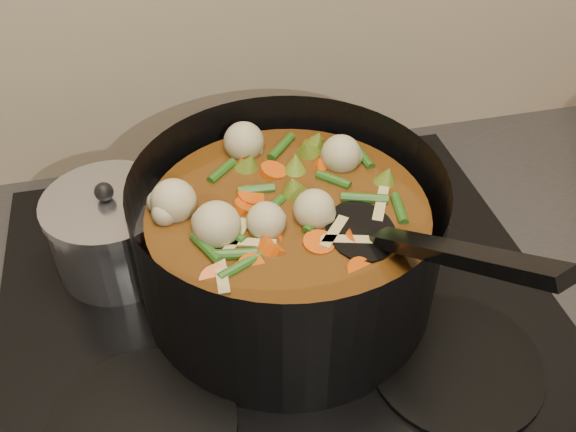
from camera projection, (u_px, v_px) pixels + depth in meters
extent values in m
cube|color=black|center=(278.00, 324.00, 0.76)|extent=(2.64, 0.64, 0.05)
cube|color=black|center=(278.00, 305.00, 0.74)|extent=(0.62, 0.54, 0.02)
cylinder|color=black|center=(143.00, 428.00, 0.61)|extent=(0.18, 0.18, 0.01)
cylinder|color=black|center=(456.00, 363.00, 0.66)|extent=(0.18, 0.18, 0.01)
cylinder|color=black|center=(129.00, 243.00, 0.80)|extent=(0.18, 0.18, 0.01)
cylinder|color=black|center=(373.00, 204.00, 0.85)|extent=(0.18, 0.18, 0.01)
cylinder|color=black|center=(288.00, 239.00, 0.69)|extent=(0.37, 0.37, 0.16)
cylinder|color=black|center=(288.00, 286.00, 0.74)|extent=(0.32, 0.32, 0.01)
cylinder|color=#5F3310|center=(288.00, 248.00, 0.70)|extent=(0.29, 0.29, 0.11)
cylinder|color=#EE5E0B|center=(328.00, 206.00, 0.67)|extent=(0.03, 0.03, 0.03)
cylinder|color=#EE5E0B|center=(320.00, 172.00, 0.72)|extent=(0.04, 0.04, 0.03)
cylinder|color=#EE5E0B|center=(253.00, 153.00, 0.74)|extent=(0.05, 0.04, 0.03)
cylinder|color=#EE5E0B|center=(235.00, 199.00, 0.68)|extent=(0.04, 0.04, 0.03)
cylinder|color=#EE5E0B|center=(204.00, 242.00, 0.63)|extent=(0.04, 0.04, 0.03)
cylinder|color=#EE5E0B|center=(279.00, 240.00, 0.63)|extent=(0.05, 0.05, 0.03)
cylinder|color=#EE5E0B|center=(336.00, 254.00, 0.62)|extent=(0.04, 0.04, 0.03)
cylinder|color=#EE5E0B|center=(396.00, 217.00, 0.66)|extent=(0.04, 0.04, 0.03)
cylinder|color=#EE5E0B|center=(328.00, 186.00, 0.70)|extent=(0.04, 0.05, 0.03)
cylinder|color=#EE5E0B|center=(283.00, 158.00, 0.73)|extent=(0.04, 0.04, 0.03)
cylinder|color=#EE5E0B|center=(256.00, 196.00, 0.68)|extent=(0.03, 0.03, 0.03)
cylinder|color=#EE5E0B|center=(214.00, 222.00, 0.65)|extent=(0.04, 0.04, 0.03)
cylinder|color=#EE5E0B|center=(228.00, 280.00, 0.59)|extent=(0.04, 0.05, 0.03)
sphere|color=tan|center=(352.00, 191.00, 0.67)|extent=(0.05, 0.05, 0.05)
sphere|color=tan|center=(283.00, 162.00, 0.71)|extent=(0.05, 0.05, 0.05)
sphere|color=tan|center=(222.00, 198.00, 0.66)|extent=(0.05, 0.05, 0.05)
sphere|color=tan|center=(272.00, 246.00, 0.60)|extent=(0.05, 0.05, 0.05)
sphere|color=tan|center=(352.00, 218.00, 0.64)|extent=(0.05, 0.05, 0.05)
sphere|color=tan|center=(320.00, 167.00, 0.70)|extent=(0.05, 0.05, 0.05)
cone|color=#5D731C|center=(265.00, 269.00, 0.59)|extent=(0.04, 0.04, 0.04)
cone|color=#5D731C|center=(375.00, 228.00, 0.63)|extent=(0.04, 0.04, 0.04)
cone|color=#5D731C|center=(330.00, 159.00, 0.72)|extent=(0.04, 0.04, 0.04)
cone|color=#5D731C|center=(223.00, 170.00, 0.70)|extent=(0.04, 0.04, 0.04)
cone|color=#5D731C|center=(216.00, 247.00, 0.61)|extent=(0.04, 0.04, 0.04)
cone|color=#5D731C|center=(342.00, 259.00, 0.60)|extent=(0.04, 0.04, 0.04)
cylinder|color=#2B5D1B|center=(311.00, 181.00, 0.69)|extent=(0.01, 0.04, 0.01)
cylinder|color=#2B5D1B|center=(259.00, 147.00, 0.74)|extent=(0.04, 0.04, 0.01)
cylinder|color=#2B5D1B|center=(212.00, 183.00, 0.69)|extent=(0.04, 0.02, 0.01)
cylinder|color=#2B5D1B|center=(223.00, 224.00, 0.64)|extent=(0.03, 0.04, 0.01)
cylinder|color=#2B5D1B|center=(269.00, 238.00, 0.63)|extent=(0.03, 0.04, 0.01)
cylinder|color=#2B5D1B|center=(339.00, 279.00, 0.58)|extent=(0.04, 0.02, 0.01)
cylinder|color=#2B5D1B|center=(374.00, 226.00, 0.64)|extent=(0.04, 0.04, 0.01)
cylinder|color=#2B5D1B|center=(346.00, 187.00, 0.68)|extent=(0.01, 0.04, 0.01)
cylinder|color=#2B5D1B|center=(299.00, 178.00, 0.70)|extent=(0.04, 0.03, 0.01)
cylinder|color=#2B5D1B|center=(236.00, 154.00, 0.73)|extent=(0.04, 0.02, 0.01)
cylinder|color=#2B5D1B|center=(203.00, 197.00, 0.67)|extent=(0.03, 0.04, 0.01)
cylinder|color=#2B5D1B|center=(230.00, 235.00, 0.63)|extent=(0.03, 0.04, 0.01)
cylinder|color=#2B5D1B|center=(282.00, 240.00, 0.62)|extent=(0.04, 0.02, 0.01)
cylinder|color=#2B5D1B|center=(365.00, 267.00, 0.60)|extent=(0.04, 0.04, 0.01)
cube|color=tan|center=(218.00, 190.00, 0.68)|extent=(0.05, 0.01, 0.00)
cube|color=tan|center=(235.00, 250.00, 0.61)|extent=(0.02, 0.05, 0.00)
cube|color=tan|center=(335.00, 253.00, 0.61)|extent=(0.05, 0.03, 0.00)
cube|color=tan|center=(361.00, 193.00, 0.68)|extent=(0.04, 0.04, 0.00)
cube|color=tan|center=(289.00, 161.00, 0.72)|extent=(0.03, 0.05, 0.00)
cube|color=tan|center=(216.00, 192.00, 0.68)|extent=(0.05, 0.02, 0.00)
cube|color=tan|center=(239.00, 252.00, 0.61)|extent=(0.01, 0.05, 0.00)
ellipsoid|color=black|center=(361.00, 232.00, 0.64)|extent=(0.07, 0.09, 0.01)
cube|color=black|center=(457.00, 254.00, 0.53)|extent=(0.09, 0.19, 0.12)
cylinder|color=silver|center=(115.00, 235.00, 0.75)|extent=(0.14, 0.14, 0.09)
cylinder|color=silver|center=(107.00, 203.00, 0.71)|extent=(0.15, 0.15, 0.01)
sphere|color=black|center=(104.00, 192.00, 0.70)|extent=(0.02, 0.02, 0.02)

